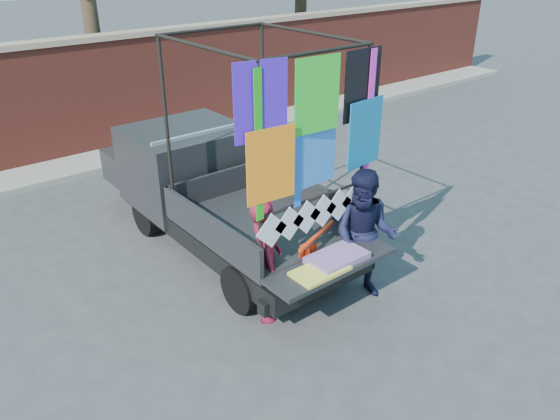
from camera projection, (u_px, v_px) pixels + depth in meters
ground at (274, 290)px, 7.74m from camera, size 90.00×90.00×0.00m
brick_wall at (78, 98)px, 12.04m from camera, size 30.00×0.45×2.61m
curb at (99, 160)px, 12.11m from camera, size 30.00×1.20×0.12m
pickup_truck at (205, 186)px, 8.91m from camera, size 2.15×5.39×3.40m
woman at (266, 259)px, 6.88m from camera, size 0.66×0.74×1.70m
man at (365, 235)px, 7.30m from camera, size 1.08×1.13×1.84m
streamer_bundle at (311, 251)px, 7.03m from camera, size 0.86×0.35×0.62m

